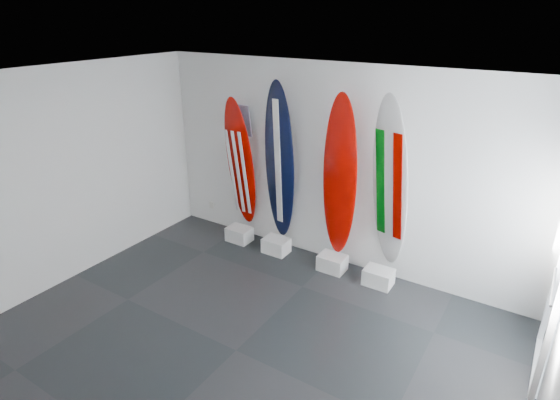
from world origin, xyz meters
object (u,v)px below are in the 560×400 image
Objects in this scene: surfboard_usa at (240,164)px; surfboard_navy at (279,163)px; surfboard_swiss at (340,178)px; surfboard_italy at (390,186)px.

surfboard_navy is (0.74, 0.00, 0.15)m from surfboard_usa.
surfboard_usa is 1.75m from surfboard_swiss.
surfboard_italy is (2.48, 0.00, 0.14)m from surfboard_usa.
surfboard_navy is at bearing -174.66° from surfboard_swiss.
surfboard_usa is 0.89× the size of surfboard_italy.
surfboard_swiss is (1.01, 0.00, -0.04)m from surfboard_navy.
surfboard_italy is at bearing -0.98° from surfboard_usa.
surfboard_italy reaches higher than surfboard_swiss.
surfboard_usa is 0.89× the size of surfboard_navy.
surfboard_navy reaches higher than surfboard_swiss.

